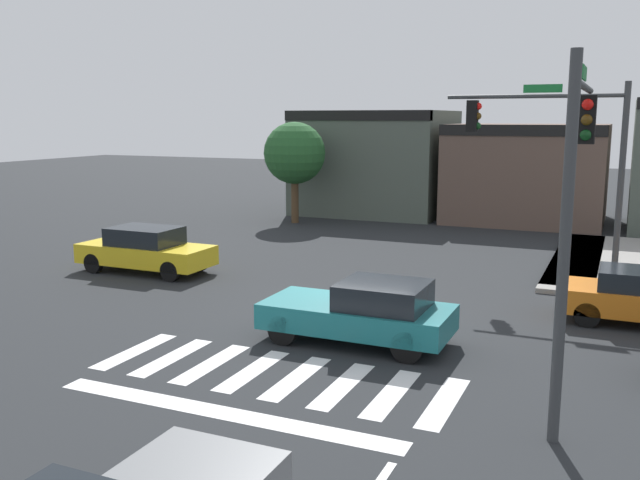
# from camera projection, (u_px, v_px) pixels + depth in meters

# --- Properties ---
(ground_plane) EXTENTS (120.00, 120.00, 0.00)m
(ground_plane) POSITION_uv_depth(u_px,v_px,m) (354.00, 316.00, 17.94)
(ground_plane) COLOR #232628
(crosswalk_near) EXTENTS (7.37, 2.49, 0.01)m
(crosswalk_near) POSITION_uv_depth(u_px,v_px,m) (274.00, 374.00, 13.88)
(crosswalk_near) COLOR silver
(crosswalk_near) RESTS_ON ground_plane
(storefront_row) EXTENTS (23.04, 6.82, 5.93)m
(storefront_row) POSITION_uv_depth(u_px,v_px,m) (519.00, 166.00, 34.27)
(storefront_row) COLOR #4C564C
(storefront_row) RESTS_ON ground_plane
(traffic_signal_northeast) EXTENTS (5.18, 0.32, 6.10)m
(traffic_signal_northeast) POSITION_uv_depth(u_px,v_px,m) (555.00, 147.00, 20.36)
(traffic_signal_northeast) COLOR #383A3D
(traffic_signal_northeast) RESTS_ON ground_plane
(traffic_signal_southeast) EXTENTS (0.32, 4.47, 6.08)m
(traffic_signal_southeast) POSITION_uv_depth(u_px,v_px,m) (576.00, 173.00, 11.79)
(traffic_signal_southeast) COLOR #383A3D
(traffic_signal_southeast) RESTS_ON ground_plane
(car_teal) EXTENTS (4.29, 1.92, 1.46)m
(car_teal) POSITION_uv_depth(u_px,v_px,m) (364.00, 312.00, 15.71)
(car_teal) COLOR #196B70
(car_teal) RESTS_ON ground_plane
(car_yellow) EXTENTS (4.52, 1.81, 1.52)m
(car_yellow) POSITION_uv_depth(u_px,v_px,m) (146.00, 250.00, 22.94)
(car_yellow) COLOR gold
(car_yellow) RESTS_ON ground_plane
(roadside_tree) EXTENTS (2.99, 2.99, 4.89)m
(roadside_tree) POSITION_uv_depth(u_px,v_px,m) (295.00, 154.00, 33.34)
(roadside_tree) COLOR #4C3823
(roadside_tree) RESTS_ON ground_plane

